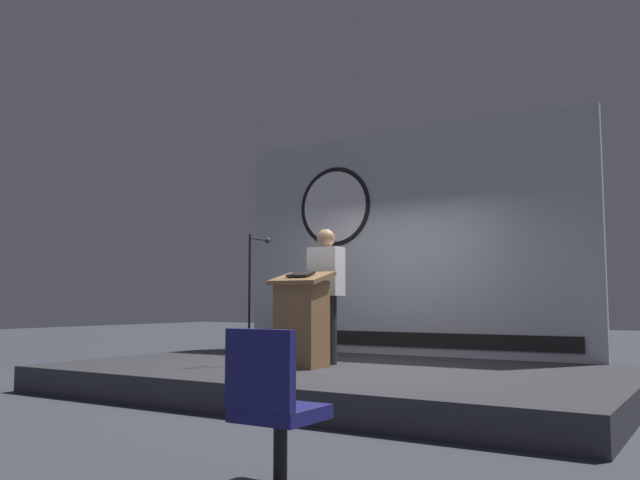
{
  "coord_description": "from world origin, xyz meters",
  "views": [
    {
      "loc": [
        3.93,
        -6.76,
        1.04
      ],
      "look_at": [
        -0.27,
        -0.0,
        1.78
      ],
      "focal_mm": 37.35,
      "sensor_mm": 36.0,
      "label": 1
    }
  ],
  "objects_px": {
    "podium": "(301,320)",
    "audience_chair_left": "(272,400)",
    "microphone_stand": "(252,319)",
    "speaker_person": "(326,295)"
  },
  "relations": [
    {
      "from": "speaker_person",
      "to": "microphone_stand",
      "type": "height_order",
      "value": "speaker_person"
    },
    {
      "from": "speaker_person",
      "to": "audience_chair_left",
      "type": "distance_m",
      "value": 4.28
    },
    {
      "from": "podium",
      "to": "audience_chair_left",
      "type": "distance_m",
      "value": 3.84
    },
    {
      "from": "podium",
      "to": "speaker_person",
      "type": "distance_m",
      "value": 0.56
    },
    {
      "from": "podium",
      "to": "audience_chair_left",
      "type": "relative_size",
      "value": 1.23
    },
    {
      "from": "microphone_stand",
      "to": "audience_chair_left",
      "type": "relative_size",
      "value": 1.73
    },
    {
      "from": "audience_chair_left",
      "to": "microphone_stand",
      "type": "bearing_deg",
      "value": 129.36
    },
    {
      "from": "speaker_person",
      "to": "microphone_stand",
      "type": "bearing_deg",
      "value": -138.93
    },
    {
      "from": "microphone_stand",
      "to": "audience_chair_left",
      "type": "distance_m",
      "value": 4.13
    },
    {
      "from": "microphone_stand",
      "to": "speaker_person",
      "type": "bearing_deg",
      "value": 41.07
    }
  ]
}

